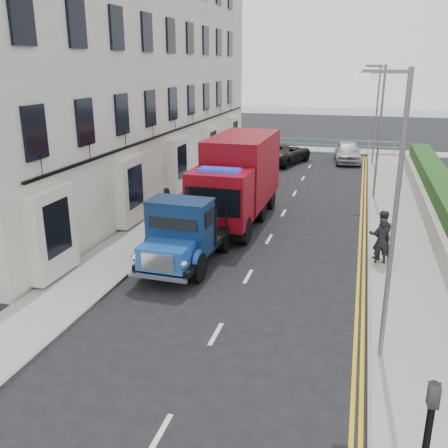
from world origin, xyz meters
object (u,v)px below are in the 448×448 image
(pedestrian_east_near, at_px, (381,241))
(parked_car_front, at_px, (177,228))
(lamp_near, at_px, (391,205))
(bedford_lorry, at_px, (182,237))
(lamp_mid, at_px, (378,125))
(red_lorry, at_px, (238,178))
(lamp_far, at_px, (375,108))

(pedestrian_east_near, bearing_deg, parked_car_front, -16.04)
(lamp_near, xyz_separation_m, bedford_lorry, (-6.60, 4.10, -2.82))
(lamp_mid, distance_m, red_lorry, 8.63)
(lamp_mid, bearing_deg, red_lorry, -136.20)
(red_lorry, bearing_deg, lamp_near, -58.48)
(parked_car_front, height_order, pedestrian_east_near, pedestrian_east_near)
(lamp_near, relative_size, bedford_lorry, 1.27)
(lamp_near, bearing_deg, lamp_mid, 90.00)
(bedford_lorry, bearing_deg, red_lorry, 87.34)
(lamp_far, height_order, pedestrian_east_near, lamp_far)
(red_lorry, relative_size, parked_car_front, 2.02)
(lamp_near, relative_size, lamp_mid, 1.00)
(lamp_mid, relative_size, bedford_lorry, 1.27)
(bedford_lorry, xyz_separation_m, parked_car_front, (-1.18, 2.54, -0.55))
(lamp_near, height_order, lamp_mid, same)
(lamp_mid, bearing_deg, lamp_far, 90.00)
(red_lorry, relative_size, pedestrian_east_near, 4.40)
(parked_car_front, relative_size, pedestrian_east_near, 2.17)
(lamp_mid, bearing_deg, lamp_near, -90.00)
(lamp_mid, xyz_separation_m, bedford_lorry, (-6.60, -11.90, -2.82))
(lamp_near, xyz_separation_m, pedestrian_east_near, (0.22, 6.22, -3.03))
(lamp_mid, xyz_separation_m, red_lorry, (-6.07, -5.83, -1.93))
(lamp_far, distance_m, red_lorry, 17.06)
(pedestrian_east_near, bearing_deg, lamp_far, -102.44)
(lamp_near, xyz_separation_m, lamp_far, (0.00, 26.00, 0.00))
(lamp_near, distance_m, parked_car_front, 10.77)
(red_lorry, xyz_separation_m, parked_car_front, (-1.70, -3.54, -1.44))
(parked_car_front, bearing_deg, red_lorry, 69.26)
(lamp_far, distance_m, parked_car_front, 21.14)
(red_lorry, distance_m, pedestrian_east_near, 7.51)
(red_lorry, xyz_separation_m, pedestrian_east_near, (6.30, -3.95, -1.10))
(lamp_mid, relative_size, lamp_far, 1.00)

